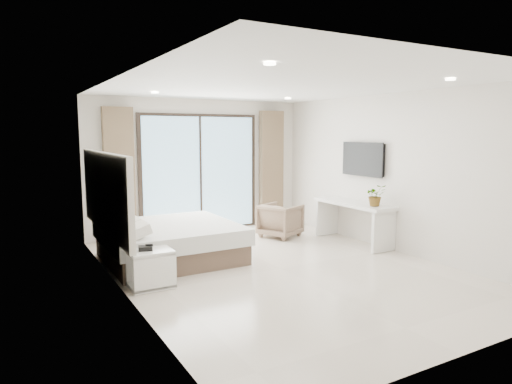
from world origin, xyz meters
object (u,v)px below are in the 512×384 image
Objects in this scene: bed at (169,241)px; armchair at (280,219)px; console_desk at (353,213)px; nightstand at (151,269)px.

bed is 2.49m from armchair.
armchair is at bearing 11.59° from bed.
bed is at bearing 169.78° from console_desk.
nightstand is at bearing -119.46° from bed.
armchair reaches higher than bed.
bed is 1.32m from nightstand.
nightstand is at bearing 94.27° from armchair.
bed is 1.19× the size of console_desk.
armchair is (2.44, 0.50, 0.06)m from bed.
bed is 2.85× the size of armchair.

